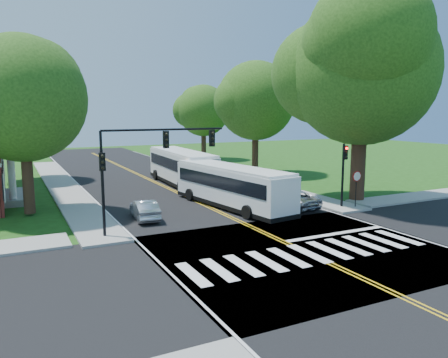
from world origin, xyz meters
TOP-DOWN VIEW (x-y plane):
  - ground at (0.00, 0.00)m, footprint 140.00×140.00m
  - road at (0.00, 18.00)m, footprint 14.00×96.00m
  - cross_road at (0.00, 0.00)m, footprint 60.00×12.00m
  - center_line at (0.00, 22.00)m, footprint 0.36×70.00m
  - edge_line_w at (-6.80, 22.00)m, footprint 0.12×70.00m
  - edge_line_e at (6.80, 22.00)m, footprint 0.12×70.00m
  - crosswalk at (0.00, -0.50)m, footprint 12.60×3.00m
  - stop_bar at (3.50, 1.60)m, footprint 6.60×0.40m
  - sidewalk_nw at (-8.30, 25.00)m, footprint 2.60×40.00m
  - sidewalk_ne at (8.30, 25.00)m, footprint 2.60×40.00m
  - tree_ne_big at (11.00, 8.00)m, footprint 10.80×10.80m
  - tree_west_near at (-11.50, 14.00)m, footprint 8.00×8.00m
  - tree_west_far at (-11.00, 30.00)m, footprint 7.60×7.60m
  - tree_east_mid at (11.50, 24.00)m, footprint 8.40×8.40m
  - tree_east_far at (12.50, 40.00)m, footprint 7.20×7.20m
  - signal_nw at (-5.86, 6.43)m, footprint 7.15×0.46m
  - signal_ne at (8.20, 6.44)m, footprint 0.30×0.46m
  - stop_sign at (9.00, 5.98)m, footprint 0.76×0.08m
  - bus_lead at (1.43, 10.27)m, footprint 4.07×11.60m
  - bus_follow at (1.75, 20.90)m, footprint 3.32×12.34m
  - hatchback at (-5.09, 9.61)m, footprint 1.62×3.84m
  - suv at (5.04, 8.25)m, footprint 2.73×4.87m
  - dark_sedan at (5.76, 16.79)m, footprint 2.38×4.44m

SIDE VIEW (x-z plane):
  - ground at x=0.00m, z-range 0.00..0.00m
  - road at x=0.00m, z-range 0.00..0.01m
  - cross_road at x=0.00m, z-range 0.00..0.01m
  - center_line at x=0.00m, z-range 0.01..0.02m
  - edge_line_w at x=-6.80m, z-range 0.01..0.02m
  - edge_line_e at x=6.80m, z-range 0.01..0.02m
  - crosswalk at x=0.00m, z-range 0.01..0.02m
  - stop_bar at x=3.50m, z-range 0.01..0.02m
  - sidewalk_nw at x=-8.30m, z-range 0.00..0.15m
  - sidewalk_ne at x=8.30m, z-range 0.00..0.15m
  - dark_sedan at x=5.76m, z-range 0.01..1.24m
  - hatchback at x=-5.09m, z-range 0.01..1.24m
  - suv at x=5.04m, z-range 0.01..1.30m
  - bus_lead at x=1.43m, z-range 0.09..3.03m
  - bus_follow at x=1.75m, z-range 0.10..3.27m
  - stop_sign at x=9.00m, z-range 0.77..3.30m
  - signal_ne at x=8.20m, z-range 0.76..5.16m
  - signal_nw at x=-5.86m, z-range 1.55..7.21m
  - tree_east_far at x=12.50m, z-range 1.69..12.03m
  - tree_west_far at x=-11.00m, z-range 1.66..12.33m
  - tree_west_near at x=-11.50m, z-range 1.83..13.23m
  - tree_east_mid at x=11.50m, z-range 1.89..13.82m
  - tree_ne_big at x=11.00m, z-range 2.17..17.08m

